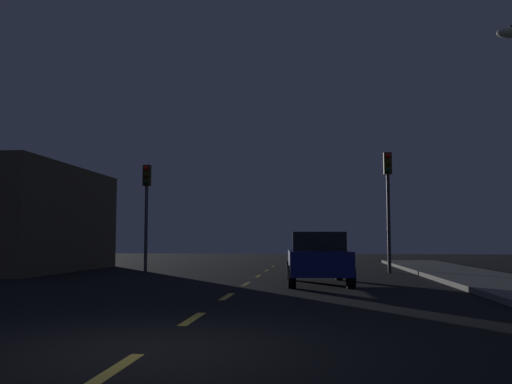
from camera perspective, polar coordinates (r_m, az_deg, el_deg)
The scene contains 12 objects.
ground_plane at distance 14.23m, azimuth -2.58°, elevation -10.28°, with size 80.00×80.00×0.00m, color black.
lane_stripe_nearest at distance 6.32m, azimuth -14.13°, elevation -17.00°, with size 0.16×1.60×0.01m, color #EACC4C.
lane_stripe_second at distance 9.93m, azimuth -6.42°, elevation -12.61°, with size 0.16×1.60×0.01m, color #EACC4C.
lane_stripe_third at distance 13.64m, azimuth -2.95°, elevation -10.50°, with size 0.16×1.60×0.01m, color #EACC4C.
lane_stripe_fourth at distance 17.39m, azimuth -1.00°, elevation -9.28°, with size 0.16×1.60×0.01m, color #EACC4C.
lane_stripe_fifth at distance 21.16m, azimuth 0.25°, elevation -8.48°, with size 0.16×1.60×0.01m, color #EACC4C.
lane_stripe_sixth at distance 24.94m, azimuth 1.13°, elevation -7.93°, with size 0.16×1.60×0.01m, color #EACC4C.
lane_stripe_seventh at distance 28.72m, azimuth 1.77°, elevation -7.52°, with size 0.16×1.60×0.01m, color #EACC4C.
traffic_signal_left at distance 24.59m, azimuth -11.01°, elevation -0.41°, with size 0.32×0.38×4.55m.
traffic_signal_right at distance 23.74m, azimuth 13.21°, elevation 0.38°, with size 0.32×0.38×4.94m.
car_stopped_ahead at distance 17.47m, azimuth 6.24°, elevation -6.63°, with size 2.07×4.43×1.58m.
storefront_left at distance 26.45m, azimuth -22.63°, elevation -2.55°, with size 5.09×9.42×4.47m, color brown.
Camera 1 is at (2.09, -7.01, 1.35)m, focal length 39.59 mm.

